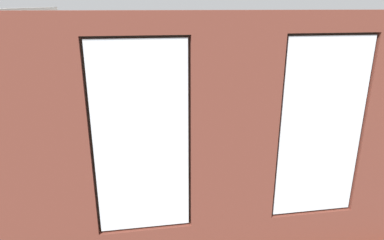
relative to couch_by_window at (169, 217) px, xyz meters
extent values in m
cube|color=brown|center=(-0.72, -2.25, -0.38)|extent=(6.57, 6.57, 0.10)
cube|color=brown|center=(-0.72, 0.65, 1.26)|extent=(1.03, 0.16, 3.17)
cube|color=brown|center=(1.58, 0.65, 1.26)|extent=(1.38, 0.16, 3.17)
cube|color=brown|center=(-1.78, 0.65, 0.00)|extent=(1.10, 0.16, 0.67)
cube|color=brown|center=(-1.78, 0.65, 2.73)|extent=(1.10, 0.16, 0.24)
cube|color=white|center=(-1.78, 0.69, 1.47)|extent=(1.04, 0.03, 2.21)
cube|color=#38281E|center=(-1.78, 0.63, 1.47)|extent=(1.10, 0.04, 2.27)
cube|color=brown|center=(0.34, 0.65, 2.73)|extent=(1.10, 0.16, 0.24)
cube|color=white|center=(0.34, 0.69, 1.47)|extent=(1.04, 0.03, 2.21)
cube|color=#38281E|center=(0.34, 0.63, 1.47)|extent=(1.10, 0.04, 2.27)
cube|color=tan|center=(-0.72, 0.55, 0.31)|extent=(3.42, 0.24, 0.06)
cube|color=black|center=(-0.72, 0.56, 1.66)|extent=(0.46, 0.03, 0.59)
cube|color=#A33875|center=(-0.72, 0.55, 1.66)|extent=(0.40, 0.01, 0.53)
cube|color=silver|center=(2.22, -2.05, 1.26)|extent=(0.10, 5.57, 3.17)
cube|color=black|center=(0.00, -0.05, -0.12)|extent=(1.93, 0.85, 0.42)
cube|color=black|center=(0.00, 0.28, 0.28)|extent=(1.93, 0.24, 0.38)
cube|color=black|center=(-0.85, -0.05, 0.19)|extent=(0.22, 0.85, 0.24)
cube|color=black|center=(0.85, -0.05, 0.19)|extent=(0.22, 0.85, 0.24)
cube|color=#232326|center=(-0.37, -0.09, 0.15)|extent=(0.68, 0.65, 0.12)
cube|color=#232326|center=(0.37, -0.09, 0.15)|extent=(0.68, 0.65, 0.12)
cube|color=black|center=(-2.96, -1.83, -0.12)|extent=(0.99, 1.95, 0.42)
cube|color=black|center=(-3.28, -1.80, 0.28)|extent=(0.38, 1.90, 0.38)
cube|color=black|center=(-3.02, -2.66, 0.19)|extent=(0.86, 0.28, 0.24)
cube|color=black|center=(-2.89, -0.99, 0.19)|extent=(0.86, 0.28, 0.24)
cube|color=#232326|center=(-2.94, -2.19, 0.15)|extent=(0.69, 0.71, 0.12)
cube|color=#232326|center=(-2.89, -1.47, 0.15)|extent=(0.69, 0.71, 0.12)
cube|color=#A87547|center=(-0.43, -2.20, 0.09)|extent=(1.25, 0.74, 0.04)
cube|color=#A87547|center=(-1.00, -2.51, -0.13)|extent=(0.07, 0.07, 0.40)
cube|color=#A87547|center=(0.13, -2.51, -0.13)|extent=(0.07, 0.07, 0.40)
cube|color=#A87547|center=(-1.00, -1.90, -0.13)|extent=(0.07, 0.07, 0.40)
cube|color=#A87547|center=(0.13, -1.90, -0.13)|extent=(0.07, 0.07, 0.40)
cylinder|color=#33567F|center=(-0.28, -2.30, 0.17)|extent=(0.09, 0.09, 0.11)
cylinder|color=gray|center=(-0.53, -2.09, 0.17)|extent=(0.12, 0.12, 0.10)
sphere|color=#3D8E42|center=(-0.53, -2.09, 0.28)|extent=(0.14, 0.14, 0.14)
cube|color=#B2B2B7|center=(-0.06, -2.09, 0.13)|extent=(0.17, 0.14, 0.02)
cube|color=black|center=(-0.43, -2.20, 0.13)|extent=(0.11, 0.18, 0.02)
cube|color=black|center=(1.92, -2.26, -0.07)|extent=(1.29, 0.42, 0.52)
cube|color=black|center=(1.92, -2.26, 0.22)|extent=(0.44, 0.20, 0.05)
cube|color=black|center=(1.92, -2.26, 0.27)|extent=(0.06, 0.04, 0.06)
cube|color=black|center=(1.92, -2.26, 0.61)|extent=(1.00, 0.04, 0.61)
cube|color=black|center=(1.92, -2.28, 0.61)|extent=(0.95, 0.01, 0.56)
cylinder|color=olive|center=(-0.91, -4.08, -0.19)|extent=(0.51, 0.51, 0.28)
ellipsoid|color=silver|center=(-0.91, -4.08, 0.15)|extent=(1.13, 1.13, 0.45)
ellipsoid|color=navy|center=(-0.83, -4.08, 0.26)|extent=(0.44, 0.44, 0.18)
cylinder|color=gray|center=(1.62, -4.49, -0.16)|extent=(0.30, 0.30, 0.34)
cylinder|color=brown|center=(1.62, -4.49, 0.23)|extent=(0.05, 0.05, 0.45)
cone|color=#3D8E42|center=(1.84, -4.46, 0.71)|extent=(0.59, 0.22, 0.61)
cone|color=#3D8E42|center=(1.60, -4.27, 0.72)|extent=(0.19, 0.57, 0.62)
cone|color=#3D8E42|center=(1.39, -4.51, 0.71)|extent=(0.59, 0.22, 0.61)
cone|color=#3D8E42|center=(1.64, -4.66, 0.75)|extent=(0.23, 0.51, 0.66)
cylinder|color=#9E5638|center=(-1.29, -3.33, -0.25)|extent=(0.13, 0.13, 0.16)
cylinder|color=brown|center=(-1.29, -3.33, -0.14)|extent=(0.02, 0.02, 0.06)
ellipsoid|color=#286B2D|center=(-1.29, -3.33, -0.01)|extent=(0.24, 0.24, 0.19)
cylinder|color=#47423D|center=(1.37, -1.16, -0.18)|extent=(0.32, 0.32, 0.30)
cylinder|color=brown|center=(1.37, -1.16, 0.00)|extent=(0.05, 0.05, 0.07)
ellipsoid|color=#286B2D|center=(1.37, -1.16, 0.24)|extent=(0.55, 0.55, 0.41)
cylinder|color=#9E5638|center=(-2.61, -3.22, -0.23)|extent=(0.17, 0.17, 0.20)
cylinder|color=brown|center=(-2.61, -3.22, -0.04)|extent=(0.03, 0.03, 0.18)
ellipsoid|color=#286B2D|center=(-2.61, -3.22, 0.14)|extent=(0.29, 0.29, 0.18)
cylinder|color=beige|center=(-3.16, 0.10, -0.20)|extent=(0.26, 0.26, 0.27)
cylinder|color=brown|center=(-3.16, 0.10, 0.21)|extent=(0.05, 0.05, 0.56)
cone|color=#1E5B28|center=(-2.93, 0.08, 0.74)|extent=(0.54, 0.14, 0.57)
cone|color=#1E5B28|center=(-3.08, 0.26, 0.78)|extent=(0.28, 0.45, 0.64)
cone|color=#1E5B28|center=(-3.10, -0.11, 0.76)|extent=(0.24, 0.52, 0.60)
camera|label=1|loc=(0.35, 4.22, 2.90)|focal=32.00mm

